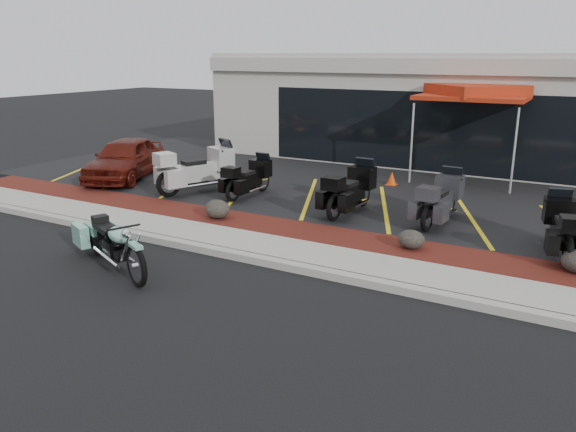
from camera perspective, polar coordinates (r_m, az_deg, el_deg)
The scene contains 17 objects.
ground at distance 10.01m, azimuth -1.18°, elevation -7.35°, with size 90.00×90.00×0.00m, color black.
curb at distance 10.71m, azimuth 1.25°, elevation -5.30°, with size 24.00×0.25×0.15m, color gray.
sidewalk at distance 11.29m, azimuth 2.92°, elevation -4.16°, with size 24.00×1.20×0.15m, color gray.
mulch_bed at distance 12.32m, azimuth 5.39°, elevation -2.42°, with size 24.00×1.20×0.16m, color #34100C.
upper_lot at distance 17.23m, azimuth 12.69°, elevation 2.63°, with size 26.00×9.60×0.15m, color black.
dealership_building at distance 22.95m, azimuth 17.61°, elevation 10.48°, with size 18.00×8.16×4.00m.
boulder_left at distance 13.63m, azimuth -7.19°, elevation 0.71°, with size 0.64×0.54×0.46m, color black.
boulder_mid at distance 11.71m, azimuth 12.40°, elevation -2.33°, with size 0.55×0.46×0.39m, color black.
hero_cruiser at distance 10.22m, azimuth -15.17°, elevation -4.30°, with size 2.95×0.75×1.04m, color #7CC1A5, non-canonical shape.
touring_white at distance 16.66m, azimuth -6.35°, elevation 5.33°, with size 2.53×0.96×1.47m, color #BABBB6, non-canonical shape.
touring_black_front at distance 16.18m, azimuth -2.57°, elevation 4.49°, with size 1.95×0.74×1.13m, color black, non-canonical shape.
touring_black_mid at distance 14.67m, azimuth 7.73°, elevation 3.43°, with size 2.21×0.84×1.29m, color black, non-canonical shape.
touring_grey at distance 14.22m, azimuth 16.19°, elevation 2.42°, with size 2.13×0.81×1.24m, color #2E2F33, non-canonical shape.
touring_black_rear at distance 12.96m, azimuth 25.68°, elevation 0.03°, with size 2.05×0.78×1.19m, color black, non-canonical shape.
parked_car at distance 18.57m, azimuth -16.24°, elevation 5.63°, with size 1.53×3.80×1.29m, color #4E120B.
traffic_cone at distance 17.35m, azimuth 10.50°, elevation 3.79°, with size 0.30×0.30×0.40m, color #CD3B06.
popup_canopy at distance 18.53m, azimuth 18.54°, elevation 11.75°, with size 3.65×3.65×2.94m.
Camera 1 is at (4.64, -7.92, 4.00)m, focal length 35.00 mm.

